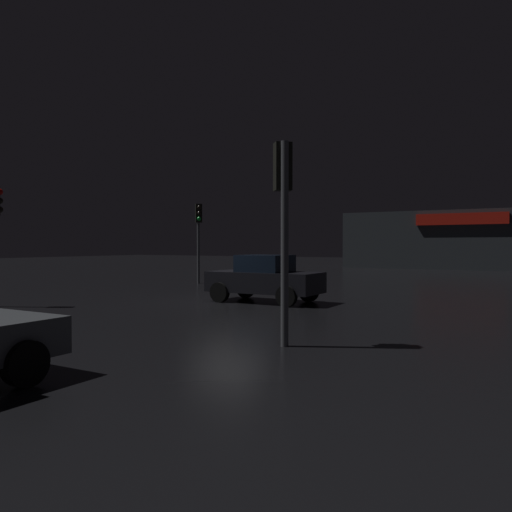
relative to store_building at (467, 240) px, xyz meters
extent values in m
plane|color=black|center=(-3.93, -30.03, -2.34)|extent=(120.00, 120.00, 0.00)
cube|color=#33383D|center=(0.00, 0.01, 0.00)|extent=(18.95, 6.79, 4.67)
cube|color=red|center=(0.00, -3.54, 1.59)|extent=(6.61, 0.24, 0.88)
cylinder|color=#595B60|center=(1.06, -35.70, -0.39)|extent=(0.15, 0.15, 3.90)
cube|color=black|center=(0.96, -35.59, 1.10)|extent=(0.41, 0.41, 0.92)
sphere|color=black|center=(0.85, -35.46, 1.37)|extent=(0.20, 0.20, 0.20)
sphere|color=black|center=(0.85, -35.46, 1.10)|extent=(0.20, 0.20, 0.20)
sphere|color=#19D13F|center=(0.85, -35.46, 0.82)|extent=(0.20, 0.20, 0.20)
cylinder|color=#595B60|center=(-9.67, -23.90, -0.35)|extent=(0.14, 0.14, 3.99)
cube|color=black|center=(-9.56, -24.01, 1.18)|extent=(0.41, 0.41, 0.93)
sphere|color=black|center=(-9.45, -24.13, 1.46)|extent=(0.20, 0.20, 0.20)
sphere|color=black|center=(-9.45, -24.13, 1.18)|extent=(0.20, 0.20, 0.20)
sphere|color=#19D13F|center=(-9.45, -24.13, 0.90)|extent=(0.20, 0.20, 0.20)
sphere|color=red|center=(-9.43, -34.63, 1.26)|extent=(0.20, 0.20, 0.20)
sphere|color=black|center=(-9.43, -34.63, 0.98)|extent=(0.20, 0.20, 0.20)
sphere|color=black|center=(-9.43, -34.63, 0.70)|extent=(0.20, 0.20, 0.20)
cube|color=black|center=(-2.83, -29.43, -1.66)|extent=(3.85, 1.72, 0.69)
cube|color=black|center=(-2.80, -29.43, -1.03)|extent=(1.61, 1.53, 0.57)
cylinder|color=black|center=(-1.56, -28.61, -2.00)|extent=(0.68, 0.23, 0.68)
cylinder|color=black|center=(-1.58, -30.28, -2.00)|extent=(0.68, 0.23, 0.68)
cylinder|color=black|center=(-4.08, -28.58, -2.00)|extent=(0.68, 0.23, 0.68)
cylinder|color=black|center=(-4.10, -30.25, -2.00)|extent=(0.68, 0.23, 0.68)
cylinder|color=black|center=(-0.79, -39.88, -2.02)|extent=(0.22, 0.64, 0.64)
camera|label=1|loc=(5.28, -44.16, -0.41)|focal=34.90mm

